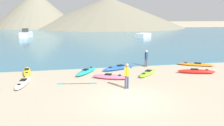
{
  "coord_description": "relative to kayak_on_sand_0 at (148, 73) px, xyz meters",
  "views": [
    {
      "loc": [
        -3.25,
        -11.53,
        4.69
      ],
      "look_at": [
        0.57,
        7.82,
        0.5
      ],
      "focal_mm": 35.0,
      "sensor_mm": 36.0,
      "label": 1
    }
  ],
  "objects": [
    {
      "name": "kayak_on_sand_2",
      "position": [
        -9.62,
        -0.93,
        0.01
      ],
      "size": [
        0.95,
        3.15,
        0.33
      ],
      "color": "white",
      "rests_on": "ground_plane"
    },
    {
      "name": "far_hill_midleft",
      "position": [
        11.88,
        83.91,
        6.55
      ],
      "size": [
        67.73,
        67.73,
        13.36
      ],
      "primitive_type": "cone",
      "color": "gray",
      "rests_on": "ground_plane"
    },
    {
      "name": "ground_plane",
      "position": [
        -3.05,
        -5.09,
        -0.14
      ],
      "size": [
        400.0,
        400.0,
        0.0
      ],
      "primitive_type": "plane",
      "color": "tan"
    },
    {
      "name": "person_near_foreground",
      "position": [
        -2.66,
        -3.19,
        0.85
      ],
      "size": [
        0.35,
        0.3,
        1.72
      ],
      "color": "#384260",
      "rests_on": "ground_plane"
    },
    {
      "name": "moored_boat_0",
      "position": [
        -15.88,
        36.22,
        0.65
      ],
      "size": [
        2.26,
        4.87,
        2.06
      ],
      "color": "white",
      "rests_on": "bay_water"
    },
    {
      "name": "kayak_on_sand_0",
      "position": [
        0.0,
        0.0,
        0.0
      ],
      "size": [
        2.57,
        2.74,
        0.31
      ],
      "color": "#8CCC2D",
      "rests_on": "ground_plane"
    },
    {
      "name": "far_hill_left",
      "position": [
        -19.82,
        85.6,
        7.73
      ],
      "size": [
        36.36,
        36.36,
        15.72
      ],
      "primitive_type": "cone",
      "color": "gray",
      "rests_on": "ground_plane"
    },
    {
      "name": "kayak_on_sand_5",
      "position": [
        5.77,
        2.22,
        -0.01
      ],
      "size": [
        3.36,
        2.27,
        0.29
      ],
      "color": "orange",
      "rests_on": "ground_plane"
    },
    {
      "name": "kayak_on_sand_3",
      "position": [
        -4.97,
        1.32,
        0.04
      ],
      "size": [
        2.25,
        2.88,
        0.4
      ],
      "color": "teal",
      "rests_on": "ground_plane"
    },
    {
      "name": "kayak_on_sand_7",
      "position": [
        -9.9,
        2.31,
        0.02
      ],
      "size": [
        1.18,
        3.55,
        0.35
      ],
      "color": "yellow",
      "rests_on": "ground_plane"
    },
    {
      "name": "loose_paddle",
      "position": [
        -5.86,
        -1.49,
        -0.12
      ],
      "size": [
        2.78,
        0.54,
        0.03
      ],
      "color": "black",
      "rests_on": "ground_plane"
    },
    {
      "name": "moored_boat_1",
      "position": [
        10.39,
        31.11,
        0.38
      ],
      "size": [
        4.42,
        4.44,
        0.91
      ],
      "color": "white",
      "rests_on": "bay_water"
    },
    {
      "name": "kayak_on_sand_6",
      "position": [
        -1.96,
        2.13,
        0.04
      ],
      "size": [
        3.41,
        2.05,
        0.39
      ],
      "color": "blue",
      "rests_on": "ground_plane"
    },
    {
      "name": "bay_water",
      "position": [
        -3.05,
        38.01,
        -0.11
      ],
      "size": [
        160.0,
        70.0,
        0.06
      ],
      "primitive_type": "cube",
      "color": "teal",
      "rests_on": "ground_plane"
    },
    {
      "name": "kayak_on_sand_1",
      "position": [
        4.13,
        -0.5,
        0.04
      ],
      "size": [
        3.14,
        1.52,
        0.4
      ],
      "color": "red",
      "rests_on": "ground_plane"
    },
    {
      "name": "kayak_on_sand_4",
      "position": [
        -3.32,
        -0.72,
        0.04
      ],
      "size": [
        2.8,
        1.77,
        0.39
      ],
      "color": "#E5668C",
      "rests_on": "ground_plane"
    },
    {
      "name": "person_near_waterline",
      "position": [
        0.83,
        2.73,
        0.78
      ],
      "size": [
        0.32,
        0.25,
        1.6
      ],
      "color": "#4C4C4C",
      "rests_on": "ground_plane"
    }
  ]
}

